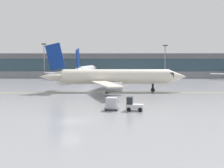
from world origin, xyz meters
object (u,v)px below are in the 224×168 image
Objects in this scene: apron_light_mast_2 at (165,60)px; baggage_tug at (133,105)px; gate_airplane_1 at (87,71)px; cargo_dolly_lead at (112,103)px; taxiing_regional_jet at (114,77)px; apron_light_mast_1 at (44,59)px.

baggage_tug is at bearing -102.36° from apron_light_mast_2.
gate_airplane_1 is at bearing -160.59° from apron_light_mast_2.
baggage_tug is 1.20× the size of cargo_dolly_lead.
gate_airplane_1 is 2.58× the size of apron_light_mast_2.
taxiing_regional_jet is 53.51m from apron_light_mast_1.
gate_airplane_1 reaches higher than cargo_dolly_lead.
baggage_tug is at bearing -0.00° from cargo_dolly_lead.
taxiing_regional_jet is 24.65m from cargo_dolly_lead.
apron_light_mast_2 is (15.70, 71.62, 6.17)m from baggage_tug.
cargo_dolly_lead is 75.72m from apron_light_mast_1.
gate_airplane_1 is 20.14m from apron_light_mast_1.
apron_light_mast_2 reaches higher than cargo_dolly_lead.
baggage_tug is 0.21× the size of apron_light_mast_1.
cargo_dolly_lead is at bearing 180.00° from baggage_tug.
gate_airplane_1 reaches higher than baggage_tug.
taxiing_regional_jet reaches higher than cargo_dolly_lead.
taxiing_regional_jet is at bearing -158.55° from gate_airplane_1.
taxiing_regional_jet is (10.24, -36.29, 0.17)m from gate_airplane_1.
baggage_tug is 3.34m from cargo_dolly_lead.
apron_light_mast_1 is at bearing -178.88° from apron_light_mast_2.
gate_airplane_1 is at bearing 107.90° from cargo_dolly_lead.
baggage_tug is at bearing -66.39° from apron_light_mast_1.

